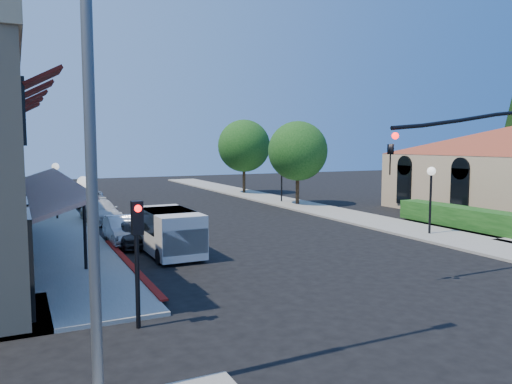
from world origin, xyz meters
name	(u,v)px	position (x,y,z in m)	size (l,w,h in m)	color
ground	(416,302)	(0.00, 0.00, 0.00)	(120.00, 120.00, 0.00)	black
sidewalk_left	(48,210)	(-8.75, 27.00, 0.06)	(3.50, 50.00, 0.12)	gray
sidewalk_right	(267,198)	(8.75, 27.00, 0.06)	(3.50, 50.00, 0.12)	gray
curb_red_strip	(130,267)	(-6.90, 8.00, 0.00)	(0.25, 10.00, 0.06)	maroon
hedge	(459,228)	(11.70, 9.00, 0.00)	(1.40, 8.00, 1.10)	#134413
street_tree_a	(298,151)	(8.80, 22.00, 4.19)	(4.56, 4.56, 6.48)	#2F2013
street_tree_b	(244,146)	(8.80, 32.00, 4.54)	(4.94, 4.94, 7.02)	#2F2013
signal_mast_arm	(510,162)	(5.86, 1.50, 4.09)	(8.01, 0.39, 6.00)	black
secondary_signal	(137,240)	(-8.00, 1.41, 2.32)	(0.28, 0.42, 3.32)	black
cobra_streetlight	(110,114)	(-9.15, -2.00, 5.27)	(3.60, 0.25, 9.31)	#595B5E
lamppost_left_near	(84,199)	(-8.50, 8.00, 2.74)	(0.44, 0.44, 3.57)	black
lamppost_left_far	(56,176)	(-8.50, 22.00, 2.74)	(0.44, 0.44, 3.57)	black
lamppost_right_near	(431,183)	(8.50, 8.00, 2.74)	(0.44, 0.44, 3.57)	black
lamppost_right_far	(282,169)	(8.50, 24.00, 2.74)	(0.44, 0.44, 3.57)	black
white_van	(170,230)	(-4.89, 9.36, 1.11)	(1.95, 4.36, 1.92)	silver
parked_car_a	(132,234)	(-5.94, 12.00, 0.59)	(1.40, 3.47, 1.18)	black
parked_car_b	(123,230)	(-6.20, 13.00, 0.64)	(1.36, 3.90, 1.29)	#BABDC0
parked_car_c	(100,211)	(-6.20, 20.00, 0.67)	(1.88, 4.63, 1.34)	silver
parked_car_d	(90,198)	(-5.67, 28.60, 0.62)	(2.06, 4.47, 1.24)	#989A9C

